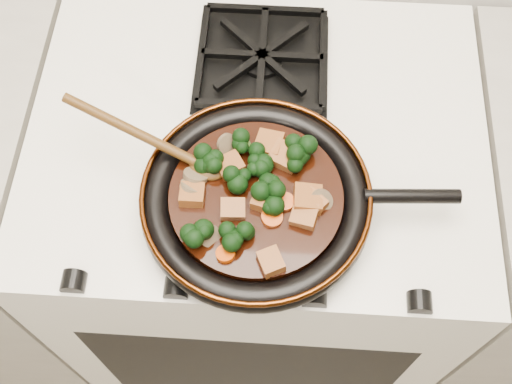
{
  "coord_description": "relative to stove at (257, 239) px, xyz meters",
  "views": [
    {
      "loc": [
        0.03,
        1.11,
        1.79
      ],
      "look_at": [
        0.01,
        1.54,
        0.97
      ],
      "focal_mm": 45.0,
      "sensor_mm": 36.0,
      "label": 1
    }
  ],
  "objects": [
    {
      "name": "stove",
      "position": [
        0.0,
        0.0,
        0.0
      ],
      "size": [
        0.76,
        0.6,
        0.9
      ],
      "primitive_type": "cube",
      "color": "white",
      "rests_on": "ground"
    },
    {
      "name": "broccoli_floret_7",
      "position": [
        -0.01,
        -0.23,
        0.52
      ],
      "size": [
        0.09,
        0.08,
        0.06
      ],
      "primitive_type": null,
      "rotation": [
        0.21,
        0.05,
        0.85
      ],
      "color": "black",
      "rests_on": "braising_sauce"
    },
    {
      "name": "broccoli_floret_8",
      "position": [
        0.06,
        -0.09,
        0.52
      ],
      "size": [
        0.08,
        0.08,
        0.06
      ],
      "primitive_type": null,
      "rotation": [
        0.03,
        0.04,
        0.31
      ],
      "color": "black",
      "rests_on": "braising_sauce"
    },
    {
      "name": "skillet",
      "position": [
        0.01,
        -0.15,
        0.49
      ],
      "size": [
        0.47,
        0.34,
        0.05
      ],
      "rotation": [
        0.0,
        0.0,
        0.06
      ],
      "color": "black",
      "rests_on": "burner_grate_front"
    },
    {
      "name": "tofu_cube_7",
      "position": [
        -0.03,
        -0.11,
        0.52
      ],
      "size": [
        0.05,
        0.05,
        0.03
      ],
      "primitive_type": "cube",
      "rotation": [
        -0.05,
        -0.1,
        0.52
      ],
      "color": "brown",
      "rests_on": "braising_sauce"
    },
    {
      "name": "broccoli_floret_2",
      "position": [
        0.02,
        -0.16,
        0.52
      ],
      "size": [
        0.07,
        0.07,
        0.06
      ],
      "primitive_type": null,
      "rotation": [
        -0.03,
        0.04,
        1.3
      ],
      "color": "black",
      "rests_on": "braising_sauce"
    },
    {
      "name": "tofu_cube_10",
      "position": [
        -0.02,
        -0.18,
        0.52
      ],
      "size": [
        0.04,
        0.03,
        0.02
      ],
      "primitive_type": "cube",
      "rotation": [
        0.09,
        0.06,
        0.08
      ],
      "color": "brown",
      "rests_on": "braising_sauce"
    },
    {
      "name": "carrot_coin_4",
      "position": [
        0.05,
        -0.16,
        0.51
      ],
      "size": [
        0.03,
        0.03,
        0.01
      ],
      "primitive_type": "cylinder",
      "rotation": [
        0.1,
        0.06,
        0.0
      ],
      "color": "#CB4105",
      "rests_on": "braising_sauce"
    },
    {
      "name": "burner_grate_back",
      "position": [
        0.0,
        0.14,
        0.46
      ],
      "size": [
        0.23,
        0.23,
        0.03
      ],
      "primitive_type": null,
      "color": "black",
      "rests_on": "stove"
    },
    {
      "name": "carrot_coin_0",
      "position": [
        0.02,
        -0.15,
        0.51
      ],
      "size": [
        0.03,
        0.03,
        0.02
      ],
      "primitive_type": "cylinder",
      "rotation": [
        0.24,
        -0.23,
        0.0
      ],
      "color": "#CB4105",
      "rests_on": "braising_sauce"
    },
    {
      "name": "burner_grate_front",
      "position": [
        0.0,
        -0.14,
        0.46
      ],
      "size": [
        0.23,
        0.23,
        0.03
      ],
      "primitive_type": null,
      "color": "black",
      "rests_on": "stove"
    },
    {
      "name": "wooden_spoon",
      "position": [
        -0.13,
        -0.09,
        0.53
      ],
      "size": [
        0.15,
        0.07,
        0.23
      ],
      "rotation": [
        0.0,
        0.0,
        2.83
      ],
      "color": "#4B2E10",
      "rests_on": "braising_sauce"
    },
    {
      "name": "tofu_cube_2",
      "position": [
        0.05,
        -0.08,
        0.52
      ],
      "size": [
        0.04,
        0.04,
        0.03
      ],
      "primitive_type": "cube",
      "rotation": [
        -0.11,
        -0.12,
        1.43
      ],
      "color": "brown",
      "rests_on": "braising_sauce"
    },
    {
      "name": "broccoli_floret_0",
      "position": [
        -0.07,
        -0.22,
        0.52
      ],
      "size": [
        0.07,
        0.07,
        0.07
      ],
      "primitive_type": null,
      "rotation": [
        0.15,
        -0.22,
        1.56
      ],
      "color": "black",
      "rests_on": "braising_sauce"
    },
    {
      "name": "broccoli_floret_9",
      "position": [
        -0.02,
        -0.14,
        0.52
      ],
      "size": [
        0.08,
        0.07,
        0.07
      ],
      "primitive_type": null,
      "rotation": [
        0.03,
        0.17,
        2.93
      ],
      "color": "black",
      "rests_on": "braising_sauce"
    },
    {
      "name": "tofu_cube_1",
      "position": [
        -0.08,
        -0.16,
        0.52
      ],
      "size": [
        0.04,
        0.04,
        0.02
      ],
      "primitive_type": "cube",
      "rotation": [
        -0.12,
        0.03,
        0.01
      ],
      "color": "brown",
      "rests_on": "braising_sauce"
    },
    {
      "name": "carrot_coin_3",
      "position": [
        0.03,
        -0.19,
        0.51
      ],
      "size": [
        0.03,
        0.03,
        0.01
      ],
      "primitive_type": "cylinder",
      "rotation": [
        0.09,
        0.12,
        0.0
      ],
      "color": "#CB4105",
      "rests_on": "braising_sauce"
    },
    {
      "name": "carrot_coin_2",
      "position": [
        -0.03,
        -0.25,
        0.51
      ],
      "size": [
        0.03,
        0.03,
        0.01
      ],
      "primitive_type": "cylinder",
      "rotation": [
        -0.1,
        -0.09,
        0.0
      ],
      "color": "#CB4105",
      "rests_on": "braising_sauce"
    },
    {
      "name": "mushroom_slice_4",
      "position": [
        -0.08,
        -0.13,
        0.52
      ],
      "size": [
        0.05,
        0.05,
        0.03
      ],
      "primitive_type": "cylinder",
      "rotation": [
        0.55,
        0.0,
        2.77
      ],
      "color": "brown",
      "rests_on": "braising_sauce"
    },
    {
      "name": "tofu_cube_8",
      "position": [
        0.08,
        -0.16,
        0.52
      ],
      "size": [
        0.04,
        0.05,
        0.03
      ],
      "primitive_type": "cube",
      "rotation": [
        0.11,
        -0.09,
        3.14
      ],
      "color": "brown",
      "rests_on": "braising_sauce"
    },
    {
      "name": "tofu_cube_3",
      "position": [
        0.03,
        -0.25,
        0.52
      ],
      "size": [
        0.04,
        0.05,
        0.02
      ],
      "primitive_type": "cube",
      "rotation": [
        -0.06,
        0.04,
        2.0
      ],
      "color": "brown",
      "rests_on": "braising_sauce"
    },
    {
      "name": "tofu_cube_9",
      "position": [
        0.09,
        -0.16,
        0.52
      ],
      "size": [
        0.05,
        0.05,
        0.02
      ],
      "primitive_type": "cube",
      "rotation": [
        -0.02,
        -0.06,
        0.82
      ],
      "color": "brown",
      "rests_on": "braising_sauce"
    },
    {
      "name": "mushroom_slice_1",
      "position": [
        -0.09,
        -0.15,
        0.52
      ],
      "size": [
        0.05,
        0.05,
        0.03
      ],
      "primitive_type": "cylinder",
      "rotation": [
        0.69,
        0.0,
        2.63
      ],
      "color": "brown",
      "rests_on": "braising_sauce"
    },
    {
      "name": "broccoli_floret_4",
      "position": [
        0.07,
        -0.08,
        0.52
      ],
      "size": [
        0.08,
        0.09,
        0.08
      ],
      "primitive_type": null,
      "rotation": [
        0.24,
        0.21,
        2.02
      ],
      "color": "black",
      "rests_on": "braising_sauce"
    },
    {
      "name": "carrot_coin_1",
      "position": [
        0.03,
        -0.07,
        0.51
      ],
      "size": [
        0.03,
        0.03,
        0.02
      ],
      "primitive_type": "cylinder",
      "rotation": [
        0.14,
        0.32,
        0.0
      ],
      "color": "#CB4105",
      "rests_on": "braising_sauce"
    },
    {
      "name": "broccoli_floret_6",
      "position": [
        -0.07,
        -0.1,
        0.52
      ],
      "size": [
        0.09,
        0.08,
        0.07
      ],
      "primitive_type": null,
      "rotation": [
        -0.24,
        0.2,
        2.21
      ],
      "color": "black",
      "rests_on": "braising_sauce"
    },
    {
      "name": "tofu_cube_4",
      "position": [
        0.02,
        -0.16,
        0.52
      ],
      "size": [
        0.05,
        0.05,
        0.03
      ],
      "primitive_type": "cube",
      "rotation": [
        -0.08,
        0.03,
        1.31
      ],
      "color": "brown",
      "rests_on": "braising_sauce"
    },
    {
      "name": "mushroom_slice_2",
      "position": [
        -0.04,
        -0.07,
        0.52
      ],
      "size": [
        0.04,
        0.04,
        0.03
      ],
      "primitive_type": "cylinder",
      "rotation": [
        0.94,
        0.0,
        0.77
      ],
      "color": "brown",
      "rests_on": "braising_sauce"
    },
    {
      "name": "tofu_cube_5",
      "position": [
        0.05,
        -0.09,
        0.52
      ],
      "size": [
        0.06,
        0.05,
        0.03
      ],
      "primitive_type": "cube",
      "rotation": [
        0.12,
        -0.03,
        1.16
      ],
      "color": "brown",
      "rests_on": "braising_sauce"
    },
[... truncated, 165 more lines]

